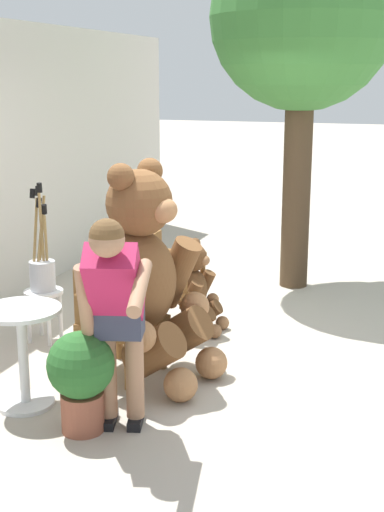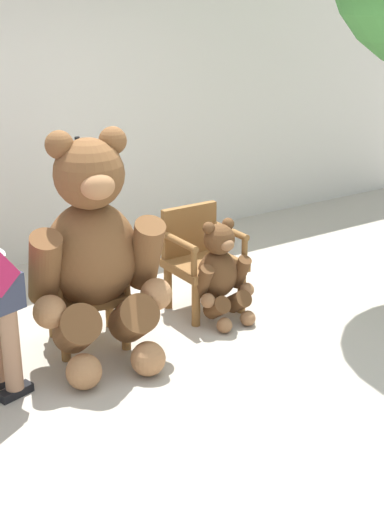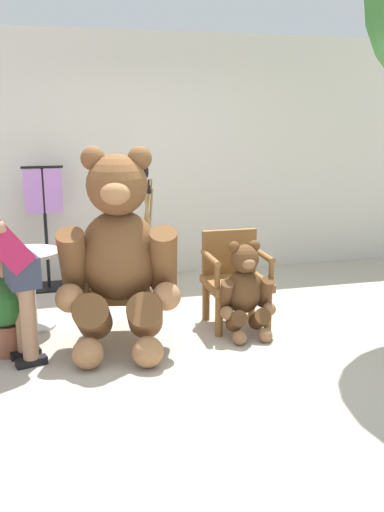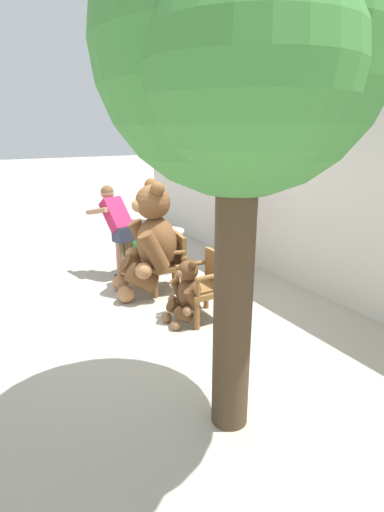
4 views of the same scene
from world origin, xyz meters
The scene contains 11 objects.
ground_plane centered at (0.00, 0.00, 0.00)m, with size 60.00×60.00×0.00m, color #B2A899.
wooden_chair_left centered at (-0.53, 0.50, 0.46)m, with size 0.65×0.62×0.86m.
wooden_chair_right centered at (0.54, 0.50, 0.46)m, with size 0.56×0.52×0.86m.
teddy_bear_large centered at (-0.55, 0.23, 0.82)m, with size 1.03×1.03×1.67m.
teddy_bear_small centered at (0.54, 0.21, 0.41)m, with size 0.51×0.47×0.85m.
person_visitor centered at (-1.45, 0.06, 0.89)m, with size 0.78×0.62×1.48m.
white_stool centered at (-0.12, 1.38, 0.36)m, with size 0.34×0.34×0.46m.
brush_bucket centered at (-0.12, 1.38, 0.66)m, with size 0.22×0.22×0.94m.
round_side_table centered at (-1.28, 0.86, 0.45)m, with size 0.56×0.56×0.72m.
patio_tree centered at (2.36, -0.39, 2.77)m, with size 2.00×1.90×3.79m.
potted_plant centered at (-1.48, 0.30, 0.40)m, with size 0.44×0.44×0.68m.
Camera 1 is at (-5.26, -1.77, 2.26)m, focal length 50.00 mm.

